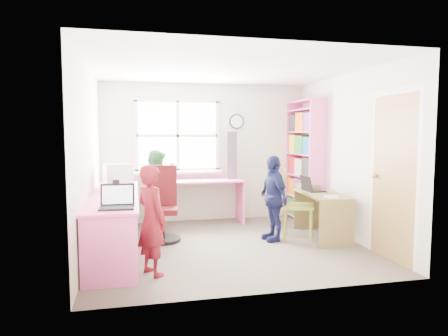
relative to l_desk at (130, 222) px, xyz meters
name	(u,v)px	position (x,y,z in m)	size (l,w,h in m)	color
room	(227,157)	(1.32, 0.38, 0.76)	(3.64, 3.44, 2.44)	#4D453C
l_desk	(130,222)	(0.00, 0.00, 0.00)	(2.38, 2.95, 0.75)	pink
right_desk	(322,205)	(2.76, 0.41, 0.02)	(0.63, 1.19, 0.66)	olive
bookshelf	(305,164)	(2.96, 1.47, 0.55)	(0.30, 1.02, 2.10)	pink
swivel_chair	(163,208)	(0.46, 0.77, 0.01)	(0.55, 0.55, 1.07)	black
wooden_chair	(293,201)	(2.33, 0.45, 0.09)	(0.57, 0.57, 1.01)	olive
crt_monitor	(118,176)	(-0.17, 0.93, 0.47)	(0.43, 0.40, 0.35)	white
laptop_left	(117,202)	(-0.12, -0.61, 0.35)	(0.37, 0.31, 0.25)	black
laptop_right	(311,187)	(2.69, 0.63, 0.26)	(0.29, 0.35, 0.24)	black
speaker_a	(116,186)	(-0.18, 0.56, 0.38)	(0.09, 0.09, 0.17)	black
speaker_b	(119,181)	(-0.17, 1.18, 0.38)	(0.10, 0.10, 0.17)	black
cd_tower	(232,155)	(1.72, 1.72, 0.70)	(0.20, 0.18, 0.82)	black
game_box	(307,186)	(2.78, 0.96, 0.24)	(0.35, 0.35, 0.06)	#B52E16
paper_a	(123,199)	(-0.08, -0.04, 0.30)	(0.27, 0.35, 0.00)	beige
paper_b	(331,196)	(2.74, 0.08, 0.21)	(0.32, 0.35, 0.00)	beige
potted_plant	(170,171)	(0.65, 1.76, 0.45)	(0.17, 0.14, 0.31)	#286531
person_red	(152,220)	(0.24, -0.63, 0.15)	(0.44, 0.29, 1.21)	maroon
person_green	(158,191)	(0.42, 1.27, 0.18)	(0.62, 0.49, 1.28)	#2F7639
person_navy	(273,198)	(2.00, 0.41, 0.16)	(0.72, 0.30, 1.23)	#161B45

